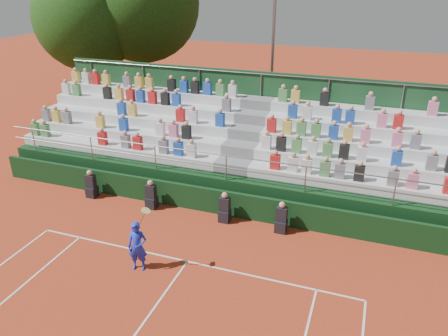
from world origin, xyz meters
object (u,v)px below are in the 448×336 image
(tree_west, at_px, (87,18))
(tree_east, at_px, (142,4))
(floodlight_mast, at_px, (273,55))
(tennis_player, at_px, (138,246))

(tree_west, distance_m, tree_east, 3.33)
(tree_west, distance_m, floodlight_mast, 11.57)
(tennis_player, distance_m, tree_east, 18.14)
(tree_west, xyz_separation_m, tree_east, (2.66, 1.87, 0.74))
(tennis_player, height_order, floodlight_mast, floodlight_mast)
(tree_east, relative_size, floodlight_mast, 1.32)
(tree_west, height_order, floodlight_mast, tree_west)
(tennis_player, bearing_deg, tree_east, 117.44)
(floodlight_mast, bearing_deg, tree_east, 164.95)
(tennis_player, relative_size, tree_west, 0.24)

